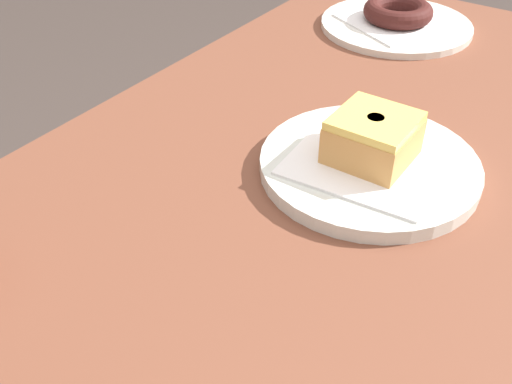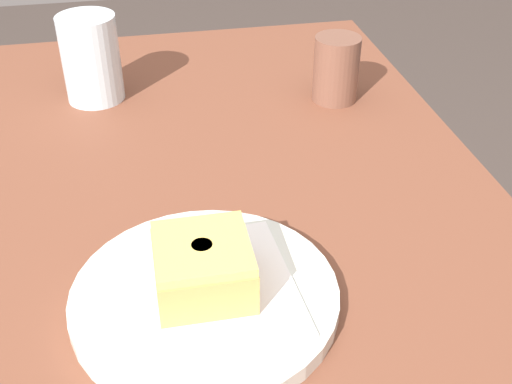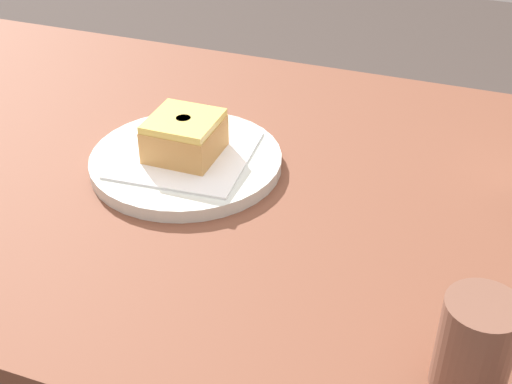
{
  "view_description": "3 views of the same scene",
  "coord_description": "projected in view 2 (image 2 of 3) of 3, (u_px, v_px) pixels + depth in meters",
  "views": [
    {
      "loc": [
        0.45,
        0.19,
        1.08
      ],
      "look_at": [
        0.09,
        -0.06,
        0.74
      ],
      "focal_mm": 41.47,
      "sensor_mm": 36.0,
      "label": 1
    },
    {
      "loc": [
        -0.45,
        0.04,
        1.12
      ],
      "look_at": [
        0.08,
        -0.07,
        0.74
      ],
      "focal_mm": 45.46,
      "sensor_mm": 36.0,
      "label": 2
    },
    {
      "loc": [
        0.29,
        -0.64,
        1.16
      ],
      "look_at": [
        0.08,
        -0.09,
        0.77
      ],
      "focal_mm": 48.58,
      "sensor_mm": 36.0,
      "label": 3
    }
  ],
  "objects": [
    {
      "name": "plate_glazed_square",
      "position": [
        203.0,
        298.0,
        0.56
      ],
      "size": [
        0.23,
        0.23,
        0.02
      ],
      "primitive_type": "cylinder",
      "color": "silver",
      "rests_on": "table"
    },
    {
      "name": "donut_glazed_square",
      "position": [
        201.0,
        267.0,
        0.54
      ],
      "size": [
        0.08,
        0.08,
        0.05
      ],
      "color": "tan",
      "rests_on": "napkin_glazed_square"
    },
    {
      "name": "water_glass",
      "position": [
        91.0,
        59.0,
        0.85
      ],
      "size": [
        0.08,
        0.08,
        0.12
      ],
      "primitive_type": "cylinder",
      "color": "silver",
      "rests_on": "table"
    },
    {
      "name": "sugar_jar",
      "position": [
        336.0,
        69.0,
        0.86
      ],
      "size": [
        0.06,
        0.06,
        0.09
      ],
      "primitive_type": "cylinder",
      "color": "brown",
      "rests_on": "table"
    },
    {
      "name": "table",
      "position": [
        203.0,
        324.0,
        0.63
      ],
      "size": [
        1.2,
        0.69,
        0.72
      ],
      "color": "brown",
      "rests_on": "ground_plane"
    },
    {
      "name": "napkin_glazed_square",
      "position": [
        202.0,
        290.0,
        0.55
      ],
      "size": [
        0.16,
        0.16,
        0.0
      ],
      "primitive_type": "cube",
      "rotation": [
        0.0,
        0.0,
        0.07
      ],
      "color": "white",
      "rests_on": "plate_glazed_square"
    }
  ]
}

